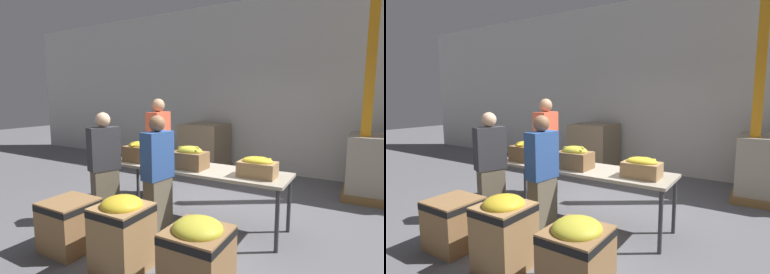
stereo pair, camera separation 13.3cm
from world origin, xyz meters
TOP-DOWN VIEW (x-y plane):
  - ground_plane at (0.00, 0.00)m, footprint 30.00×30.00m
  - wall_back at (0.00, 3.34)m, footprint 16.00×0.08m
  - sorting_table at (0.00, 0.00)m, footprint 2.69×0.73m
  - banana_box_0 at (-0.91, -0.08)m, footprint 0.42×0.36m
  - banana_box_1 at (0.00, -0.09)m, footprint 0.47×0.32m
  - banana_box_2 at (0.96, -0.05)m, footprint 0.46×0.29m
  - volunteer_0 at (-1.12, -0.61)m, footprint 0.34×0.47m
  - volunteer_1 at (-0.19, -0.58)m, footprint 0.26×0.44m
  - volunteer_2 at (-1.10, 0.69)m, footprint 0.27×0.49m
  - donation_bin_0 at (-0.84, -1.44)m, footprint 0.54×0.54m
  - donation_bin_1 at (-0.01, -1.44)m, footprint 0.51×0.51m
  - donation_bin_2 at (0.87, -1.44)m, footprint 0.54×0.54m
  - support_pillar at (2.10, 2.20)m, footprint 0.15×0.15m
  - pallet_stack_1 at (-1.22, 2.71)m, footprint 1.03×1.03m

SIDE VIEW (x-z plane):
  - ground_plane at x=0.00m, z-range 0.00..0.00m
  - donation_bin_0 at x=-0.84m, z-range 0.03..0.62m
  - donation_bin_2 at x=0.87m, z-range 0.02..0.76m
  - donation_bin_1 at x=-0.01m, z-range 0.03..0.81m
  - pallet_stack_1 at x=-1.22m, z-range -0.01..1.13m
  - sorting_table at x=0.00m, z-range 0.34..1.14m
  - volunteer_1 at x=-0.19m, z-range 0.00..1.55m
  - volunteer_0 at x=-1.12m, z-range 0.00..1.56m
  - volunteer_2 at x=-1.10m, z-range -0.01..1.75m
  - banana_box_2 at x=0.96m, z-range 0.80..1.05m
  - banana_box_0 at x=-0.91m, z-range 0.79..1.10m
  - banana_box_1 at x=0.00m, z-range 0.79..1.11m
  - wall_back at x=0.00m, z-range 0.00..4.00m
  - support_pillar at x=2.10m, z-range 0.00..4.00m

